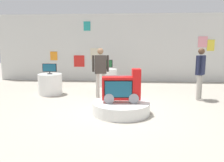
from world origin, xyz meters
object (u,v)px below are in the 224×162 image
Objects in this scene: tv_on_left_rear at (107,64)px; display_pedestal_center_rear at (50,84)px; main_display_pedestal at (121,108)px; shopper_browsing_near_truck at (200,70)px; display_pedestal_left_rear at (107,78)px; tv_on_center_rear at (50,68)px; novelty_firetruck_tv at (122,89)px; shopper_browsing_rear at (101,69)px.

display_pedestal_center_rear is at bearing -136.82° from tv_on_left_rear.
shopper_browsing_near_truck reaches higher than main_display_pedestal.
display_pedestal_left_rear is 2.61m from tv_on_center_rear.
tv_on_center_rear is 5.06m from shopper_browsing_near_truck.
novelty_firetruck_tv is at bearing -16.00° from main_display_pedestal.
tv_on_left_rear is at bearing 89.86° from shopper_browsing_rear.
shopper_browsing_near_truck is 1.00× the size of shopper_browsing_rear.
tv_on_left_rear is 2.61m from display_pedestal_center_rear.
shopper_browsing_near_truck is at bearing 34.15° from novelty_firetruck_tv.
tv_on_center_rear is at bearing 169.12° from shopper_browsing_rear.
tv_on_left_rear reaches higher than main_display_pedestal.
shopper_browsing_rear is (-0.75, 1.71, 0.32)m from novelty_firetruck_tv.
display_pedestal_left_rear is at bearing 89.82° from shopper_browsing_rear.
display_pedestal_left_rear and display_pedestal_center_rear have the same top height.
tv_on_center_rear is 0.30× the size of shopper_browsing_rear.
display_pedestal_center_rear is at bearing 141.48° from novelty_firetruck_tv.
shopper_browsing_near_truck is at bearing -4.70° from tv_on_center_rear.
shopper_browsing_rear is (-0.01, -2.10, 0.02)m from tv_on_left_rear.
display_pedestal_left_rear is 1.80× the size of tv_on_left_rear.
shopper_browsing_rear reaches higher than display_pedestal_center_rear.
display_pedestal_left_rear is (-0.75, 3.81, -0.27)m from novelty_firetruck_tv.
display_pedestal_left_rear is 2.54m from display_pedestal_center_rear.
shopper_browsing_near_truck is at bearing -4.75° from display_pedestal_center_rear.
tv_on_left_rear is at bearing 101.13° from novelty_firetruck_tv.
novelty_firetruck_tv is at bearing -78.87° from tv_on_left_rear.
tv_on_center_rear is 0.30× the size of shopper_browsing_near_truck.
tv_on_center_rear is (-0.00, -0.00, 0.57)m from display_pedestal_center_rear.
main_display_pedestal is at bearing -79.11° from tv_on_left_rear.
tv_on_left_rear is (-0.73, 3.80, 0.80)m from main_display_pedestal.
shopper_browsing_rear is at bearing -10.88° from tv_on_center_rear.
shopper_browsing_near_truck is (2.44, 1.65, 0.32)m from novelty_firetruck_tv.
tv_on_left_rear is (-0.75, 3.81, 0.31)m from novelty_firetruck_tv.
tv_on_center_rear reaches higher than display_pedestal_center_rear.
shopper_browsing_near_truck is (5.04, -0.42, 0.60)m from display_pedestal_center_rear.
tv_on_center_rear is (-2.60, 2.07, 0.30)m from novelty_firetruck_tv.
novelty_firetruck_tv is 2.00× the size of tv_on_center_rear.
tv_on_center_rear is (-1.85, -1.74, -0.01)m from tv_on_left_rear.
display_pedestal_left_rear is 2.18m from shopper_browsing_rear.
display_pedestal_left_rear is at bearing 43.23° from display_pedestal_center_rear.
novelty_firetruck_tv is 3.34m from tv_on_center_rear.
novelty_firetruck_tv is 0.60× the size of shopper_browsing_rear.
display_pedestal_center_rear is (-1.85, -1.74, -0.58)m from tv_on_left_rear.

